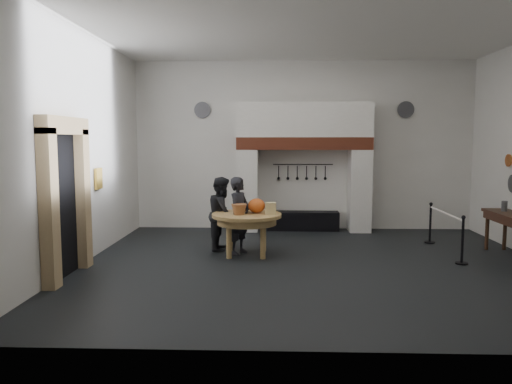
{
  "coord_description": "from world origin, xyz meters",
  "views": [
    {
      "loc": [
        -0.78,
        -9.49,
        2.41
      ],
      "look_at": [
        -1.14,
        0.59,
        1.35
      ],
      "focal_mm": 35.0,
      "sensor_mm": 36.0,
      "label": 1
    }
  ],
  "objects_px": {
    "iron_range": "(303,221)",
    "visitor_far": "(222,213)",
    "barrier_post_near": "(462,241)",
    "visitor_near": "(239,216)",
    "work_table": "(247,215)",
    "barrier_post_far": "(430,224)"
  },
  "relations": [
    {
      "from": "visitor_near",
      "to": "barrier_post_near",
      "type": "bearing_deg",
      "value": -72.1
    },
    {
      "from": "work_table",
      "to": "barrier_post_far",
      "type": "height_order",
      "value": "barrier_post_far"
    },
    {
      "from": "visitor_near",
      "to": "barrier_post_far",
      "type": "height_order",
      "value": "visitor_near"
    },
    {
      "from": "barrier_post_near",
      "to": "barrier_post_far",
      "type": "xyz_separation_m",
      "value": [
        0.0,
        2.0,
        0.0
      ]
    },
    {
      "from": "work_table",
      "to": "barrier_post_far",
      "type": "bearing_deg",
      "value": 17.9
    },
    {
      "from": "iron_range",
      "to": "visitor_near",
      "type": "relative_size",
      "value": 1.16
    },
    {
      "from": "iron_range",
      "to": "work_table",
      "type": "relative_size",
      "value": 1.31
    },
    {
      "from": "work_table",
      "to": "visitor_far",
      "type": "xyz_separation_m",
      "value": [
        -0.56,
        0.48,
        -0.04
      ]
    },
    {
      "from": "iron_range",
      "to": "visitor_far",
      "type": "bearing_deg",
      "value": -127.81
    },
    {
      "from": "iron_range",
      "to": "barrier_post_near",
      "type": "xyz_separation_m",
      "value": [
        2.88,
        -3.57,
        0.2
      ]
    },
    {
      "from": "barrier_post_near",
      "to": "barrier_post_far",
      "type": "bearing_deg",
      "value": 90.0
    },
    {
      "from": "visitor_near",
      "to": "barrier_post_near",
      "type": "height_order",
      "value": "visitor_near"
    },
    {
      "from": "barrier_post_far",
      "to": "barrier_post_near",
      "type": "bearing_deg",
      "value": -90.0
    },
    {
      "from": "iron_range",
      "to": "barrier_post_near",
      "type": "height_order",
      "value": "barrier_post_near"
    },
    {
      "from": "work_table",
      "to": "barrier_post_near",
      "type": "height_order",
      "value": "barrier_post_near"
    },
    {
      "from": "work_table",
      "to": "barrier_post_far",
      "type": "distance_m",
      "value": 4.45
    },
    {
      "from": "visitor_far",
      "to": "barrier_post_near",
      "type": "xyz_separation_m",
      "value": [
        4.78,
        -1.11,
        -0.35
      ]
    },
    {
      "from": "visitor_near",
      "to": "visitor_far",
      "type": "relative_size",
      "value": 1.02
    },
    {
      "from": "work_table",
      "to": "barrier_post_near",
      "type": "relative_size",
      "value": 1.62
    },
    {
      "from": "iron_range",
      "to": "visitor_far",
      "type": "xyz_separation_m",
      "value": [
        -1.9,
        -2.45,
        0.55
      ]
    },
    {
      "from": "iron_range",
      "to": "visitor_near",
      "type": "distance_m",
      "value": 3.27
    },
    {
      "from": "work_table",
      "to": "visitor_near",
      "type": "distance_m",
      "value": 0.18
    }
  ]
}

